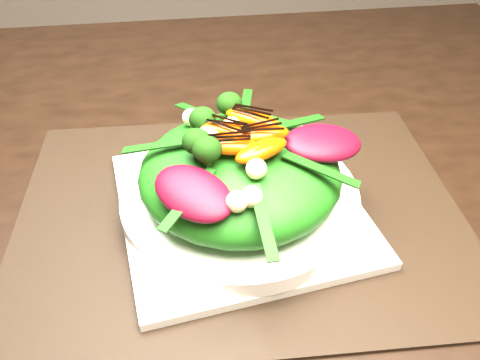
{
  "coord_description": "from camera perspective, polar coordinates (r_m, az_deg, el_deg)",
  "views": [
    {
      "loc": [
        0.15,
        -0.55,
        1.14
      ],
      "look_at": [
        0.21,
        -0.13,
        0.8
      ],
      "focal_mm": 38.0,
      "sensor_mm": 36.0,
      "label": 1
    }
  ],
  "objects": [
    {
      "name": "broccoli_floret",
      "position": [
        0.54,
        -5.43,
        7.06
      ],
      "size": [
        0.05,
        0.05,
        0.04
      ],
      "primitive_type": "sphere",
      "rotation": [
        0.0,
        0.0,
        0.27
      ],
      "color": "black",
      "rests_on": "lettuce_mound"
    },
    {
      "name": "orange_segment",
      "position": [
        0.54,
        -3.02,
        6.08
      ],
      "size": [
        0.06,
        0.03,
        0.02
      ],
      "primitive_type": "ellipsoid",
      "rotation": [
        0.0,
        0.0,
        0.16
      ],
      "color": "#D93C03",
      "rests_on": "lettuce_mound"
    },
    {
      "name": "radicchio_leaf",
      "position": [
        0.54,
        9.31,
        4.15
      ],
      "size": [
        0.09,
        0.06,
        0.02
      ],
      "primitive_type": "ellipsoid",
      "rotation": [
        0.0,
        0.0,
        0.08
      ],
      "color": "#480715",
      "rests_on": "lettuce_mound"
    },
    {
      "name": "salad_bowl",
      "position": [
        0.56,
        0.0,
        -1.95
      ],
      "size": [
        0.26,
        0.26,
        0.02
      ],
      "primitive_type": "cylinder",
      "rotation": [
        0.0,
        0.0,
        -0.0
      ],
      "color": "white",
      "rests_on": "plate_base"
    },
    {
      "name": "lettuce_mound",
      "position": [
        0.54,
        0.0,
        0.8
      ],
      "size": [
        0.28,
        0.28,
        0.07
      ],
      "primitive_type": "ellipsoid",
      "rotation": [
        0.0,
        0.0,
        0.36
      ],
      "color": "#1F6012",
      "rests_on": "salad_bowl"
    },
    {
      "name": "plate_base",
      "position": [
        0.57,
        0.0,
        -3.05
      ],
      "size": [
        0.29,
        0.29,
        0.01
      ],
      "primitive_type": "cube",
      "rotation": [
        0.0,
        0.0,
        0.14
      ],
      "color": "white",
      "rests_on": "placemat"
    },
    {
      "name": "macadamia_nut",
      "position": [
        0.47,
        2.85,
        0.97
      ],
      "size": [
        0.02,
        0.02,
        0.02
      ],
      "primitive_type": "sphere",
      "rotation": [
        0.0,
        0.0,
        0.11
      ],
      "color": "beige",
      "rests_on": "lettuce_mound"
    },
    {
      "name": "dining_table",
      "position": [
        0.7,
        -18.6,
        0.94
      ],
      "size": [
        1.6,
        0.9,
        0.75
      ],
      "primitive_type": "cube",
      "color": "black",
      "rests_on": "floor"
    },
    {
      "name": "placemat",
      "position": [
        0.58,
        0.0,
        -3.56
      ],
      "size": [
        0.51,
        0.4,
        0.0
      ],
      "primitive_type": "cube",
      "rotation": [
        0.0,
        0.0,
        -0.04
      ],
      "color": "black",
      "rests_on": "dining_table"
    },
    {
      "name": "balsamic_drizzle",
      "position": [
        0.53,
        -3.05,
        6.84
      ],
      "size": [
        0.05,
        0.01,
        0.0
      ],
      "primitive_type": "cube",
      "rotation": [
        0.0,
        0.0,
        0.16
      ],
      "color": "black",
      "rests_on": "orange_segment"
    }
  ]
}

